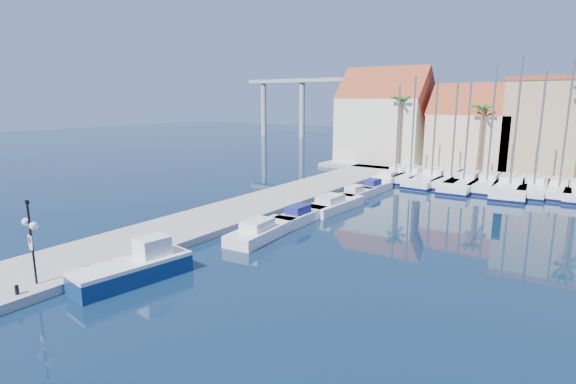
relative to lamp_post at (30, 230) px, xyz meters
name	(u,v)px	position (x,y,z in m)	size (l,w,h in m)	color
ground	(211,293)	(7.10, 4.77, -3.27)	(260.00, 260.00, 0.00)	#081D31
quay_west	(243,209)	(-1.90, 18.27, -3.02)	(6.00, 77.00, 0.50)	gray
shore_north	(539,174)	(17.10, 52.77, -3.02)	(54.00, 16.00, 0.50)	gray
lamp_post	(30,230)	(0.00, 0.00, 0.00)	(1.42, 0.55, 4.22)	black
bollard	(17,290)	(0.50, -1.14, -2.55)	(0.18, 0.18, 0.45)	black
fishing_boat	(136,268)	(2.73, 3.74, -2.56)	(2.99, 6.38, 2.15)	navy
motorboat_west_0	(262,231)	(3.71, 13.44, -2.76)	(2.58, 6.67, 1.40)	white
motorboat_west_1	(301,215)	(3.75, 18.46, -2.76)	(1.81, 5.58, 1.40)	white
motorboat_west_2	(334,204)	(4.08, 23.24, -2.76)	(2.61, 7.08, 1.40)	white
motorboat_west_3	(356,194)	(3.88, 28.22, -2.76)	(1.93, 5.26, 1.40)	white
motorboat_west_4	(374,187)	(3.92, 32.44, -2.76)	(2.00, 5.23, 1.40)	white
motorboat_west_5	(390,178)	(3.28, 38.40, -2.76)	(2.24, 6.95, 1.40)	white
sailboat_0	(397,175)	(3.31, 40.74, -2.70)	(2.76, 9.52, 11.02)	white
sailboat_1	(411,176)	(4.93, 41.03, -2.67)	(2.77, 8.54, 11.96)	white
sailboat_2	(434,178)	(7.55, 40.92, -2.71)	(3.88, 11.55, 11.61)	white
sailboat_3	(452,180)	(9.57, 41.06, -2.70)	(2.57, 9.48, 11.08)	white
sailboat_4	(465,182)	(11.13, 40.20, -2.72)	(3.10, 11.40, 11.16)	white
sailboat_5	(488,183)	(13.31, 40.86, -2.67)	(2.61, 9.29, 12.83)	white
sailboat_6	(510,187)	(15.61, 40.24, -2.70)	(4.11, 12.17, 13.52)	white
sailboat_7	(534,187)	(17.72, 40.99, -2.68)	(2.56, 9.32, 12.18)	white
sailboat_8	(559,189)	(19.87, 41.21, -2.64)	(2.48, 8.28, 13.19)	white
building_0	(385,120)	(-2.90, 51.77, 3.25)	(12.30, 9.00, 13.50)	beige
building_1	(472,132)	(9.10, 51.77, 2.02)	(10.30, 8.00, 11.00)	beige
building_2	(573,127)	(20.10, 52.77, 2.99)	(14.20, 10.20, 11.50)	tan
palm_0	(401,102)	(1.10, 46.77, 5.81)	(2.60, 2.60, 10.15)	brown
palm_1	(483,110)	(11.10, 46.77, 4.86)	(2.60, 2.60, 9.15)	brown
viaduct	(326,96)	(-31.97, 86.77, 6.98)	(48.00, 2.20, 14.45)	#9E9E99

